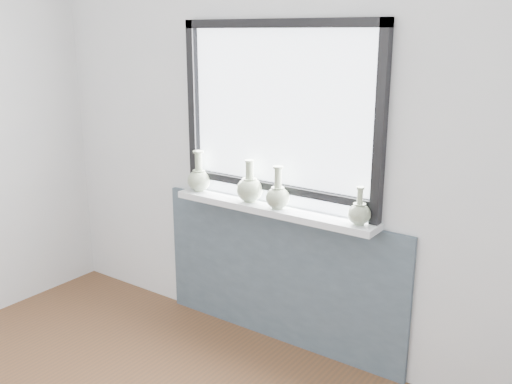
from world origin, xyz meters
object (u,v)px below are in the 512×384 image
Objects in this scene: windowsill at (272,209)px; vase_c at (278,196)px; vase_a at (199,178)px; vase_b at (250,188)px; vase_d at (359,213)px.

windowsill is 0.12m from vase_c.
vase_a is 1.02× the size of vase_b.
vase_c is at bearing -5.81° from vase_b.
vase_a is at bearing 177.37° from vase_c.
vase_a reaches higher than vase_d.
vase_c reaches higher than vase_d.
windowsill is 5.28× the size of vase_c.
vase_d is (0.72, -0.01, -0.02)m from vase_b.
vase_a is at bearing 179.08° from vase_b.
vase_c reaches higher than windowsill.
vase_b is (0.40, -0.01, 0.00)m from vase_a.
vase_a is at bearing 179.76° from windowsill.
vase_b is at bearing 174.19° from vase_c.
vase_b reaches higher than vase_d.
vase_a is 1.12m from vase_d.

